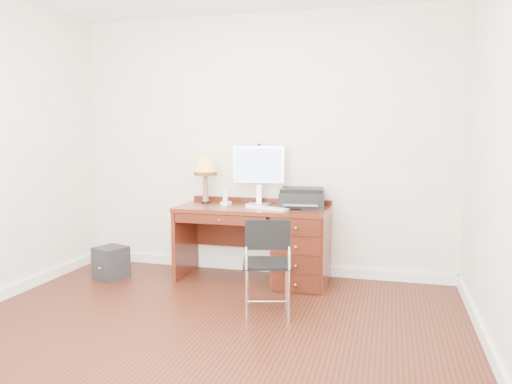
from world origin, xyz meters
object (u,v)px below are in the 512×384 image
(equipment_box, at_px, (111,263))
(monitor, at_px, (259,168))
(desk, at_px, (284,242))
(chair, at_px, (265,257))
(leg_lamp, at_px, (205,169))
(phone, at_px, (226,200))
(printer, at_px, (302,198))

(equipment_box, bearing_deg, monitor, 40.58)
(desk, height_order, monitor, monitor)
(chair, relative_size, equipment_box, 2.52)
(leg_lamp, relative_size, chair, 0.60)
(desk, relative_size, leg_lamp, 3.04)
(leg_lamp, bearing_deg, monitor, 2.22)
(phone, bearing_deg, monitor, 38.20)
(desk, distance_m, phone, 0.73)
(chair, distance_m, equipment_box, 1.94)
(monitor, height_order, phone, monitor)
(equipment_box, bearing_deg, printer, 34.35)
(phone, distance_m, chair, 1.26)
(monitor, distance_m, equipment_box, 1.80)
(monitor, bearing_deg, printer, -13.59)
(monitor, relative_size, leg_lamp, 1.22)
(phone, height_order, equipment_box, phone)
(desk, bearing_deg, leg_lamp, 170.94)
(phone, bearing_deg, equipment_box, -147.09)
(chair, bearing_deg, phone, 108.84)
(chair, bearing_deg, equipment_box, 145.18)
(leg_lamp, relative_size, equipment_box, 1.52)
(monitor, distance_m, printer, 0.54)
(desk, bearing_deg, equipment_box, -169.36)
(printer, height_order, phone, printer)
(chair, xyz_separation_m, equipment_box, (-1.80, 0.66, -0.34))
(desk, xyz_separation_m, monitor, (-0.30, 0.16, 0.72))
(desk, distance_m, monitor, 0.79)
(printer, bearing_deg, equipment_box, -173.34)
(desk, height_order, leg_lamp, leg_lamp)
(leg_lamp, xyz_separation_m, phone, (0.26, -0.11, -0.31))
(desk, relative_size, monitor, 2.50)
(monitor, bearing_deg, phone, -162.44)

